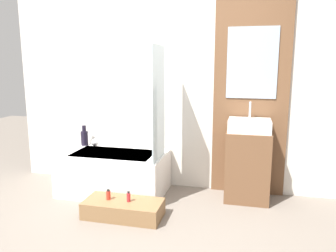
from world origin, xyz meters
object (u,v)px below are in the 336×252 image
object	(u,v)px
bottle_soap_primary	(108,195)
bottle_soap_secondary	(129,197)
sink	(249,125)
vase_round_light	(95,142)
bathtub	(114,172)
wooden_step_bench	(123,209)
vase_tall_dark	(84,137)

from	to	relation	value
bottle_soap_primary	bottle_soap_secondary	distance (m)	0.22
sink	bottle_soap_secondary	world-z (taller)	sink
vase_round_light	sink	bearing A→B (deg)	-3.70
bottle_soap_secondary	bathtub	bearing A→B (deg)	123.90
bottle_soap_primary	sink	bearing A→B (deg)	28.48
bottle_soap_primary	bottle_soap_secondary	world-z (taller)	same
wooden_step_bench	sink	bearing A→B (deg)	31.53
bottle_soap_primary	vase_round_light	bearing A→B (deg)	122.75
sink	bottle_soap_secondary	xyz separation A→B (m)	(-1.16, -0.75, -0.65)
bottle_soap_primary	wooden_step_bench	bearing A→B (deg)	0.00
wooden_step_bench	vase_tall_dark	xyz separation A→B (m)	(-0.87, 0.87, 0.51)
bathtub	bottle_soap_secondary	xyz separation A→B (m)	(0.40, -0.60, -0.03)
bathtub	vase_round_light	xyz separation A→B (m)	(-0.38, 0.27, 0.29)
bathtub	vase_tall_dark	xyz separation A→B (m)	(-0.52, 0.27, 0.35)
vase_round_light	bathtub	bearing A→B (deg)	-35.80
vase_tall_dark	bottle_soap_primary	distance (m)	1.18
bathtub	vase_tall_dark	size ratio (longest dim) A/B	4.73
sink	bottle_soap_primary	xyz separation A→B (m)	(-1.38, -0.75, -0.65)
vase_round_light	bottle_soap_primary	world-z (taller)	vase_round_light
sink	vase_tall_dark	size ratio (longest dim) A/B	1.76
vase_round_light	bottle_soap_secondary	xyz separation A→B (m)	(0.78, -0.87, -0.32)
bottle_soap_primary	bottle_soap_secondary	xyz separation A→B (m)	(0.22, 0.00, -0.00)
vase_tall_dark	bathtub	bearing A→B (deg)	-27.57
wooden_step_bench	bottle_soap_secondary	distance (m)	0.15
sink	vase_round_light	xyz separation A→B (m)	(-1.94, 0.13, -0.33)
sink	vase_round_light	bearing A→B (deg)	176.30
vase_tall_dark	bottle_soap_secondary	xyz separation A→B (m)	(0.93, -0.87, -0.38)
bathtub	bottle_soap_primary	distance (m)	0.63
bathtub	vase_tall_dark	distance (m)	0.68
vase_tall_dark	bottle_soap_primary	xyz separation A→B (m)	(0.71, -0.87, -0.38)
wooden_step_bench	bottle_soap_primary	xyz separation A→B (m)	(-0.16, 0.00, 0.13)
bathtub	wooden_step_bench	bearing A→B (deg)	-60.21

